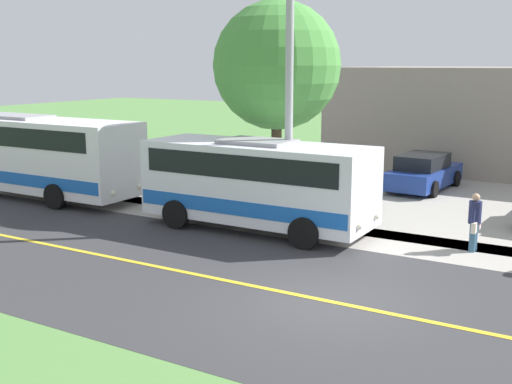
{
  "coord_description": "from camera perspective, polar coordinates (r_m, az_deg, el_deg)",
  "views": [
    {
      "loc": [
        12.03,
        5.26,
        5.04
      ],
      "look_at": [
        -3.5,
        -3.89,
        1.4
      ],
      "focal_mm": 44.96,
      "sensor_mm": 36.0,
      "label": 1
    }
  ],
  "objects": [
    {
      "name": "pedestrian_with_bags",
      "position": [
        18.32,
        18.88,
        -2.42
      ],
      "size": [
        0.72,
        0.34,
        1.6
      ],
      "color": "#335972",
      "rests_on": "ground"
    },
    {
      "name": "ground_plane",
      "position": [
        14.06,
        6.53,
        -9.67
      ],
      "size": [
        120.0,
        120.0,
        0.0
      ],
      "primitive_type": "plane",
      "color": "#548442"
    },
    {
      "name": "road_surface",
      "position": [
        14.06,
        6.53,
        -9.65
      ],
      "size": [
        8.0,
        100.0,
        0.01
      ],
      "primitive_type": "cube",
      "color": "#333335",
      "rests_on": "ground"
    },
    {
      "name": "street_light_pole",
      "position": [
        19.11,
        2.8,
        9.72
      ],
      "size": [
        1.97,
        0.24,
        8.14
      ],
      "color": "#9E9EA3",
      "rests_on": "ground"
    },
    {
      "name": "shuttle_bus_front",
      "position": [
        19.5,
        0.13,
        1.06
      ],
      "size": [
        2.69,
        7.23,
        2.78
      ],
      "color": "white",
      "rests_on": "ground"
    },
    {
      "name": "road_centre_line",
      "position": [
        14.06,
        6.53,
        -9.64
      ],
      "size": [
        0.16,
        100.0,
        0.0
      ],
      "primitive_type": "cube",
      "color": "gold",
      "rests_on": "ground"
    },
    {
      "name": "transit_bus_rear",
      "position": [
        26.78,
        -20.83,
        3.51
      ],
      "size": [
        2.7,
        11.66,
        3.09
      ],
      "color": "white",
      "rests_on": "ground"
    },
    {
      "name": "tree_curbside",
      "position": [
        22.14,
        1.87,
        11.15
      ],
      "size": [
        4.36,
        4.36,
        7.14
      ],
      "color": "#4C3826",
      "rests_on": "ground"
    },
    {
      "name": "sidewalk",
      "position": [
        18.7,
        13.07,
        -4.51
      ],
      "size": [
        2.4,
        100.0,
        0.01
      ],
      "primitive_type": "cube",
      "color": "#9E9991",
      "rests_on": "ground"
    },
    {
      "name": "parked_car_near",
      "position": [
        26.76,
        14.67,
        1.69
      ],
      "size": [
        4.51,
        2.24,
        1.45
      ],
      "color": "navy",
      "rests_on": "ground"
    }
  ]
}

